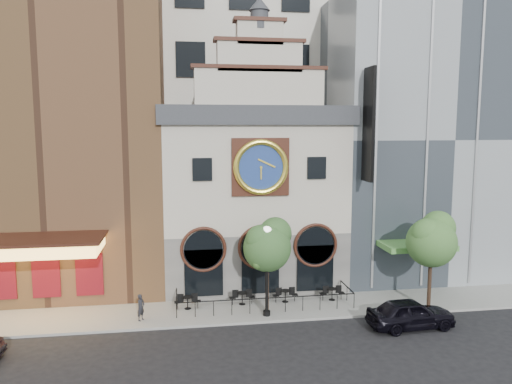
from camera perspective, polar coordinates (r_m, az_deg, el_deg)
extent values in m
plane|color=black|center=(29.18, 1.77, -14.75)|extent=(120.00, 120.00, 0.00)
cube|color=gray|center=(31.45, 0.92, -12.92)|extent=(44.00, 5.00, 0.15)
cube|color=#605E5B|center=(36.02, -0.55, -6.80)|extent=(12.00, 8.00, 4.00)
cube|color=beige|center=(35.07, -0.56, 1.94)|extent=(12.00, 8.00, 7.00)
cube|color=#2D3035|center=(34.90, -0.56, 8.66)|extent=(12.60, 8.60, 1.20)
cube|color=#391A11|center=(30.97, 0.51, 2.87)|extent=(3.60, 0.25, 3.60)
cylinder|color=navy|center=(30.83, 0.56, 2.85)|extent=(3.10, 0.12, 3.10)
torus|color=gold|center=(30.75, 0.58, 2.84)|extent=(3.46, 0.36, 3.46)
cylinder|color=#2D3035|center=(31.98, 0.39, 19.05)|extent=(1.10, 1.10, 1.10)
cone|color=#2D3035|center=(32.19, 0.39, 20.71)|extent=(1.30, 1.30, 0.80)
cube|color=brown|center=(37.46, -21.42, 9.45)|extent=(14.00, 12.00, 25.00)
cube|color=#FFBF59|center=(30.69, -23.81, -5.76)|extent=(7.00, 3.40, 0.70)
cube|color=#391A11|center=(30.60, -23.85, -4.94)|extent=(7.40, 3.80, 0.15)
cube|color=maroon|center=(32.78, -22.85, -8.86)|extent=(5.60, 0.15, 2.60)
cube|color=gray|center=(40.73, 17.54, 5.90)|extent=(14.00, 12.00, 20.00)
cube|color=#579B46|center=(33.80, 17.89, -5.86)|extent=(4.50, 2.40, 0.35)
cube|color=black|center=(31.72, 12.75, 7.50)|extent=(0.18, 1.60, 7.00)
cube|color=silver|center=(47.65, -2.73, 18.33)|extent=(20.00, 16.00, 40.00)
cylinder|color=black|center=(30.85, -7.83, -11.80)|extent=(0.68, 0.68, 0.03)
cylinder|color=black|center=(30.97, -7.82, -12.45)|extent=(0.06, 0.06, 0.72)
cylinder|color=black|center=(31.30, -1.59, -11.44)|extent=(0.68, 0.68, 0.03)
cylinder|color=black|center=(31.42, -1.59, -12.08)|extent=(0.06, 0.06, 0.72)
cylinder|color=black|center=(31.74, 3.37, -11.18)|extent=(0.68, 0.68, 0.03)
cylinder|color=black|center=(31.86, 3.37, -11.81)|extent=(0.06, 0.06, 0.72)
cylinder|color=black|center=(32.38, 8.70, -10.87)|extent=(0.68, 0.68, 0.03)
cylinder|color=black|center=(32.50, 8.69, -11.49)|extent=(0.06, 0.06, 0.72)
imported|color=black|center=(29.51, 17.27, -13.13)|extent=(4.93, 2.22, 1.64)
imported|color=black|center=(29.62, -13.02, -12.72)|extent=(0.61, 0.66, 1.52)
cylinder|color=black|center=(29.05, 1.24, -9.51)|extent=(0.17, 0.17, 4.80)
cylinder|color=black|center=(29.79, 1.23, -13.66)|extent=(0.42, 0.42, 0.29)
sphere|color=white|center=(28.40, 1.26, -4.50)|extent=(0.58, 0.58, 0.58)
sphere|color=#295421|center=(28.63, 0.18, -8.26)|extent=(0.54, 0.54, 0.54)
sphere|color=#295421|center=(29.08, 2.29, -8.02)|extent=(0.54, 0.54, 0.54)
cylinder|color=#382619|center=(29.87, 1.27, -10.82)|extent=(0.22, 0.22, 3.03)
sphere|color=#2E5923|center=(29.21, 1.28, -6.39)|extent=(2.81, 2.81, 2.81)
sphere|color=#2E5923|center=(29.44, 2.22, -4.77)|extent=(1.95, 1.95, 1.95)
sphere|color=#2E5923|center=(28.80, 0.51, -5.48)|extent=(1.73, 1.73, 1.73)
cylinder|color=#382619|center=(32.05, 19.21, -9.81)|extent=(0.23, 0.23, 3.18)
sphere|color=#3B6C2A|center=(31.42, 19.41, -5.45)|extent=(2.95, 2.95, 2.95)
sphere|color=#3B6C2A|center=(31.82, 20.09, -3.86)|extent=(2.04, 2.04, 2.04)
sphere|color=#3B6C2A|center=(30.89, 18.91, -4.57)|extent=(1.82, 1.82, 1.82)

